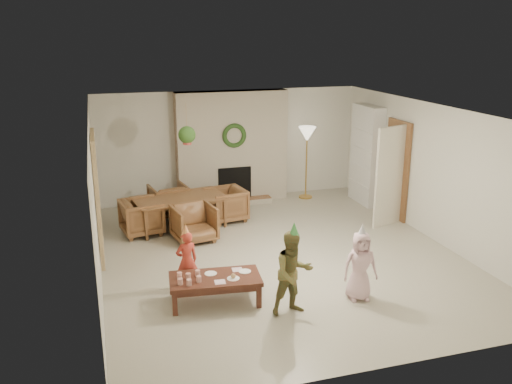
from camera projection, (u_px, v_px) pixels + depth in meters
name	position (u px, v px, depth m)	size (l,w,h in m)	color
floor	(279.00, 254.00, 9.45)	(7.00, 7.00, 0.00)	#B7B29E
ceiling	(281.00, 112.00, 8.74)	(7.00, 7.00, 0.00)	white
wall_back	(230.00, 145.00, 12.31)	(7.00, 7.00, 0.00)	silver
wall_front	(384.00, 270.00, 5.88)	(7.00, 7.00, 0.00)	silver
wall_left	(95.00, 201.00, 8.28)	(7.00, 7.00, 0.00)	silver
wall_right	(434.00, 173.00, 9.92)	(7.00, 7.00, 0.00)	silver
fireplace_mass	(232.00, 147.00, 12.13)	(2.50, 0.40, 2.50)	#562A16
fireplace_hearth	(236.00, 202.00, 12.15)	(1.60, 0.30, 0.12)	brown
fireplace_firebox	(234.00, 183.00, 12.19)	(0.75, 0.12, 0.75)	black
fireplace_wreath	(234.00, 136.00, 11.83)	(0.54, 0.54, 0.10)	#1E4018
floor_lamp_base	(305.00, 197.00, 12.67)	(0.31, 0.31, 0.03)	gold
floor_lamp_post	(306.00, 165.00, 12.45)	(0.03, 0.03, 1.51)	gold
floor_lamp_shade	(307.00, 134.00, 12.24)	(0.40, 0.40, 0.34)	beige
bookshelf_carcass	(366.00, 155.00, 12.03)	(0.30, 1.00, 2.20)	white
bookshelf_shelf_a	(364.00, 183.00, 12.21)	(0.30, 0.92, 0.03)	white
bookshelf_shelf_b	(365.00, 166.00, 12.09)	(0.30, 0.92, 0.03)	white
bookshelf_shelf_c	(366.00, 148.00, 11.98)	(0.30, 0.92, 0.03)	white
bookshelf_shelf_d	(367.00, 131.00, 11.86)	(0.30, 0.92, 0.03)	white
books_row_lower	(367.00, 179.00, 12.03)	(0.20, 0.40, 0.24)	#AC1F39
books_row_mid	(364.00, 159.00, 12.09)	(0.20, 0.44, 0.24)	navy
books_row_upper	(368.00, 144.00, 11.84)	(0.20, 0.36, 0.22)	gold
door_frame	(397.00, 170.00, 11.07)	(0.05, 0.86, 2.04)	brown
door_leaf	(390.00, 177.00, 10.63)	(0.05, 0.80, 2.00)	beige
curtain_panel	(98.00, 197.00, 8.47)	(0.06, 1.20, 2.00)	#C5B78B
dining_table	(181.00, 213.00, 10.65)	(1.76, 0.98, 0.62)	brown
dining_chair_near	(194.00, 223.00, 9.97)	(0.73, 0.75, 0.69)	brown
dining_chair_far	(169.00, 201.00, 11.30)	(0.73, 0.75, 0.69)	brown
dining_chair_left	(142.00, 217.00, 10.31)	(0.73, 0.75, 0.69)	brown
dining_chair_right	(226.00, 205.00, 11.05)	(0.73, 0.75, 0.69)	brown
hanging_plant_cord	(186.00, 122.00, 9.86)	(0.01, 0.01, 0.70)	tan
hanging_plant_pot	(187.00, 141.00, 9.96)	(0.16, 0.16, 0.12)	#9E3A33
hanging_plant_foliage	(187.00, 135.00, 9.93)	(0.32, 0.32, 0.32)	#244818
coffee_table_top	(215.00, 279.00, 7.68)	(1.29, 0.65, 0.06)	#4A2418
coffee_table_apron	(215.00, 283.00, 7.70)	(1.19, 0.55, 0.08)	#4A2418
coffee_leg_fl	(175.00, 304.00, 7.39)	(0.07, 0.07, 0.34)	#4A2418
coffee_leg_fr	(259.00, 296.00, 7.59)	(0.07, 0.07, 0.34)	#4A2418
coffee_leg_bl	(173.00, 287.00, 7.88)	(0.07, 0.07, 0.34)	#4A2418
coffee_leg_br	(252.00, 280.00, 8.09)	(0.07, 0.07, 0.34)	#4A2418
cup_a	(180.00, 282.00, 7.43)	(0.07, 0.07, 0.09)	silver
cup_b	(180.00, 275.00, 7.62)	(0.07, 0.07, 0.09)	silver
cup_c	(189.00, 282.00, 7.41)	(0.07, 0.07, 0.09)	silver
cup_d	(188.00, 276.00, 7.59)	(0.07, 0.07, 0.09)	silver
cup_e	(199.00, 279.00, 7.51)	(0.07, 0.07, 0.09)	silver
cup_f	(198.00, 273.00, 7.69)	(0.07, 0.07, 0.09)	silver
plate_a	(211.00, 273.00, 7.77)	(0.18, 0.18, 0.01)	white
plate_b	(233.00, 278.00, 7.62)	(0.18, 0.18, 0.01)	white
plate_c	(245.00, 271.00, 7.84)	(0.18, 0.18, 0.01)	white
food_scoop	(233.00, 276.00, 7.61)	(0.07, 0.07, 0.07)	tan
napkin_left	(220.00, 282.00, 7.51)	(0.15, 0.15, 0.01)	#E4A8BC
napkin_right	(237.00, 270.00, 7.90)	(0.15, 0.15, 0.01)	#E4A8BC
child_red	(187.00, 261.00, 8.06)	(0.34, 0.22, 0.92)	#B13326
party_hat_red	(186.00, 229.00, 7.91)	(0.13, 0.13, 0.17)	gold
child_plaid	(293.00, 273.00, 7.33)	(0.58, 0.45, 1.19)	brown
party_hat_plaid	(294.00, 229.00, 7.15)	(0.14, 0.14, 0.20)	green
child_pink	(360.00, 266.00, 7.75)	(0.50, 0.33, 1.03)	beige
party_hat_pink	(362.00, 230.00, 7.59)	(0.13, 0.13, 0.19)	silver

